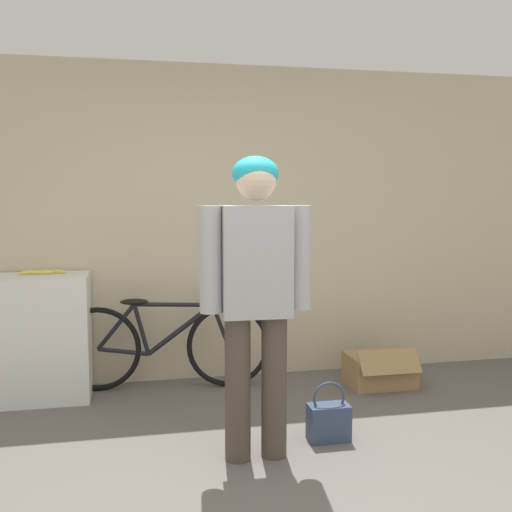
# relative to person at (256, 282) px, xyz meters

# --- Properties ---
(wall_back) EXTENTS (8.00, 0.07, 2.60)m
(wall_back) POSITION_rel_person_xyz_m (-0.06, 1.63, 0.25)
(wall_back) COLOR beige
(wall_back) RESTS_ON ground_plane
(side_shelf) EXTENTS (0.93, 0.48, 0.94)m
(side_shelf) POSITION_rel_person_xyz_m (-1.48, 1.34, -0.58)
(side_shelf) COLOR white
(side_shelf) RESTS_ON ground_plane
(person) EXTENTS (0.65, 0.25, 1.76)m
(person) POSITION_rel_person_xyz_m (0.00, 0.00, 0.00)
(person) COLOR #4C4238
(person) RESTS_ON ground_plane
(bicycle) EXTENTS (1.69, 0.46, 0.74)m
(bicycle) POSITION_rel_person_xyz_m (-0.46, 1.38, -0.69)
(bicycle) COLOR black
(bicycle) RESTS_ON ground_plane
(banana) EXTENTS (0.37, 0.09, 0.03)m
(banana) POSITION_rel_person_xyz_m (-1.36, 1.41, -0.09)
(banana) COLOR #EAD64C
(banana) RESTS_ON side_shelf
(handbag) EXTENTS (0.26, 0.15, 0.38)m
(handbag) POSITION_rel_person_xyz_m (0.50, 0.14, -0.92)
(handbag) COLOR #334260
(handbag) RESTS_ON ground_plane
(cardboard_box) EXTENTS (0.52, 0.45, 0.33)m
(cardboard_box) POSITION_rel_person_xyz_m (1.26, 1.10, -0.92)
(cardboard_box) COLOR #A87F51
(cardboard_box) RESTS_ON ground_plane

